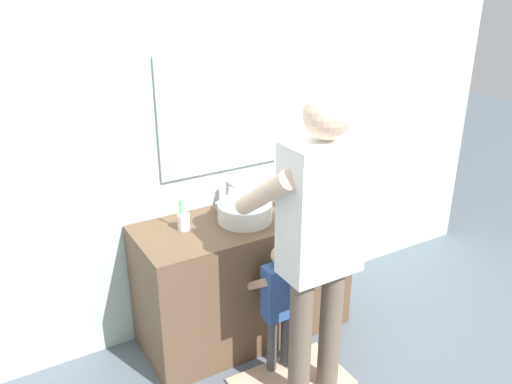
{
  "coord_description": "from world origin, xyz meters",
  "views": [
    {
      "loc": [
        -1.38,
        -2.21,
        2.21
      ],
      "look_at": [
        0.0,
        0.15,
        1.04
      ],
      "focal_mm": 37.83,
      "sensor_mm": 36.0,
      "label": 1
    }
  ],
  "objects": [
    {
      "name": "bath_mat",
      "position": [
        0.0,
        -0.25,
        0.01
      ],
      "size": [
        0.64,
        0.4,
        0.02
      ],
      "primitive_type": "cube",
      "color": "#CCAD8E",
      "rests_on": "ground"
    },
    {
      "name": "faucet",
      "position": [
        0.0,
        0.48,
        0.89
      ],
      "size": [
        0.18,
        0.14,
        0.18
      ],
      "color": "#B7BABF",
      "rests_on": "vanity_cabinet"
    },
    {
      "name": "adult_parent",
      "position": [
        0.07,
        -0.35,
        1.02
      ],
      "size": [
        0.53,
        0.55,
        1.7
      ],
      "color": "#6B5B4C",
      "rests_on": "ground"
    },
    {
      "name": "sink_basin",
      "position": [
        0.0,
        0.28,
        0.87
      ],
      "size": [
        0.32,
        0.32,
        0.11
      ],
      "color": "silver",
      "rests_on": "vanity_cabinet"
    },
    {
      "name": "ground_plane",
      "position": [
        0.0,
        0.0,
        0.0
      ],
      "size": [
        14.0,
        14.0,
        0.0
      ],
      "primitive_type": "plane",
      "color": "slate"
    },
    {
      "name": "child_toddler",
      "position": [
        0.0,
        -0.1,
        0.49
      ],
      "size": [
        0.25,
        0.25,
        0.82
      ],
      "color": "#47474C",
      "rests_on": "ground"
    },
    {
      "name": "soap_bottle",
      "position": [
        0.29,
        0.33,
        0.88
      ],
      "size": [
        0.06,
        0.06,
        0.16
      ],
      "color": "#66B2D1",
      "rests_on": "vanity_cabinet"
    },
    {
      "name": "vanity_cabinet",
      "position": [
        0.0,
        0.3,
        0.4
      ],
      "size": [
        1.29,
        0.54,
        0.81
      ],
      "primitive_type": "cube",
      "color": "brown",
      "rests_on": "ground"
    },
    {
      "name": "back_wall",
      "position": [
        0.0,
        0.62,
        1.35
      ],
      "size": [
        4.4,
        0.1,
        2.7
      ],
      "color": "silver",
      "rests_on": "ground"
    },
    {
      "name": "toothbrush_cup",
      "position": [
        -0.36,
        0.35,
        0.86
      ],
      "size": [
        0.07,
        0.07,
        0.21
      ],
      "color": "silver",
      "rests_on": "vanity_cabinet"
    }
  ]
}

